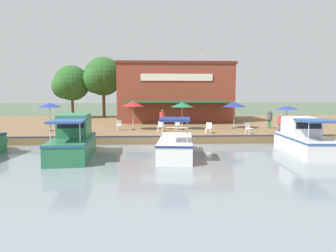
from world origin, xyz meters
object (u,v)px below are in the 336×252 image
waterfront_restaurant (174,93)px  cafe_chair_mid_patio (161,126)px  patio_umbrella_mid_patio_right (234,104)px  motorboat_fourth_along (302,139)px  patio_umbrella_far_corner (287,108)px  person_mid_patio (281,122)px  patio_umbrella_near_quay_edge (133,104)px  tree_behind_restaurant (70,84)px  cafe_chair_beside_entrance (249,128)px  patio_umbrella_back_row (50,105)px  cafe_chair_under_first_umbrella (178,124)px  person_near_entrance (270,117)px  person_at_quay_edge (162,117)px  tree_upstream_bank (101,77)px  patio_umbrella_mid_patio_left (182,105)px  cafe_chair_facing_river (209,127)px  motorboat_mid_row (176,144)px  cafe_chair_far_corner_seat (282,122)px  motorboat_outer_channel (74,140)px  cafe_chair_back_row_seat (119,125)px

waterfront_restaurant → cafe_chair_mid_patio: (10.36, -1.86, -2.79)m
patio_umbrella_mid_patio_right → motorboat_fourth_along: size_ratio=0.41×
patio_umbrella_far_corner → patio_umbrella_mid_patio_right: 4.70m
person_mid_patio → motorboat_fourth_along: (4.04, -0.37, -0.73)m
patio_umbrella_near_quay_edge → tree_behind_restaurant: (-13.52, -8.91, 2.15)m
patio_umbrella_mid_patio_right → cafe_chair_beside_entrance: bearing=1.1°
patio_umbrella_back_row → cafe_chair_under_first_umbrella: (-0.29, 10.75, -1.69)m
person_mid_patio → person_near_entrance: person_near_entrance is taller
cafe_chair_under_first_umbrella → person_at_quay_edge: size_ratio=0.49×
tree_upstream_bank → person_mid_patio: bearing=42.0°
patio_umbrella_mid_patio_left → motorboat_fourth_along: bearing=39.9°
person_mid_patio → waterfront_restaurant: bearing=-151.3°
patio_umbrella_near_quay_edge → cafe_chair_beside_entrance: size_ratio=2.97×
cafe_chair_beside_entrance → cafe_chair_under_first_umbrella: 6.10m
patio_umbrella_near_quay_edge → cafe_chair_facing_river: (2.77, 6.09, -1.77)m
patio_umbrella_near_quay_edge → tree_behind_restaurant: 16.33m
patio_umbrella_far_corner → person_mid_patio: 1.89m
cafe_chair_facing_river → tree_behind_restaurant: 22.49m
tree_upstream_bank → tree_behind_restaurant: tree_upstream_bank is taller
cafe_chair_facing_river → patio_umbrella_near_quay_edge: bearing=-114.4°
cafe_chair_under_first_umbrella → person_mid_patio: (3.70, 7.48, 0.53)m
patio_umbrella_near_quay_edge → cafe_chair_mid_patio: 3.22m
patio_umbrella_mid_patio_right → cafe_chair_mid_patio: patio_umbrella_mid_patio_right is taller
waterfront_restaurant → motorboat_fourth_along: waterfront_restaurant is taller
patio_umbrella_far_corner → motorboat_mid_row: patio_umbrella_far_corner is taller
patio_umbrella_mid_patio_right → tree_upstream_bank: 19.77m
tree_behind_restaurant → tree_upstream_bank: bearing=100.0°
person_mid_patio → motorboat_fourth_along: motorboat_fourth_along is taller
cafe_chair_far_corner_seat → motorboat_mid_row: motorboat_mid_row is taller
waterfront_restaurant → cafe_chair_under_first_umbrella: waterfront_restaurant is taller
patio_umbrella_back_row → cafe_chair_far_corner_seat: (-2.00, 20.75, -1.69)m
patio_umbrella_mid_patio_right → cafe_chair_beside_entrance: (3.99, 0.08, -1.69)m
person_at_quay_edge → motorboat_mid_row: motorboat_mid_row is taller
cafe_chair_beside_entrance → cafe_chair_mid_patio: (-2.07, -6.76, 0.00)m
patio_umbrella_near_quay_edge → person_at_quay_edge: size_ratio=1.46×
person_at_quay_edge → tree_behind_restaurant: bearing=-139.0°
cafe_chair_facing_river → cafe_chair_mid_patio: size_ratio=1.00×
motorboat_outer_channel → person_at_quay_edge: bearing=147.8°
motorboat_fourth_along → motorboat_outer_channel: bearing=-88.6°
patio_umbrella_near_quay_edge → cafe_chair_facing_river: patio_umbrella_near_quay_edge is taller
patio_umbrella_back_row → cafe_chair_beside_entrance: size_ratio=2.82×
patio_umbrella_far_corner → person_at_quay_edge: 10.30m
cafe_chair_mid_patio → tree_behind_restaurant: tree_behind_restaurant is taller
cafe_chair_facing_river → tree_behind_restaurant: tree_behind_restaurant is taller
patio_umbrella_mid_patio_left → motorboat_fourth_along: size_ratio=0.41×
cafe_chair_mid_patio → tree_behind_restaurant: (-14.80, -11.27, 3.92)m
cafe_chair_back_row_seat → cafe_chair_mid_patio: same height
cafe_chair_mid_patio → person_mid_patio: person_mid_patio is taller
cafe_chair_back_row_seat → waterfront_restaurant: bearing=150.3°
motorboat_fourth_along → patio_umbrella_mid_patio_left: bearing=-140.1°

